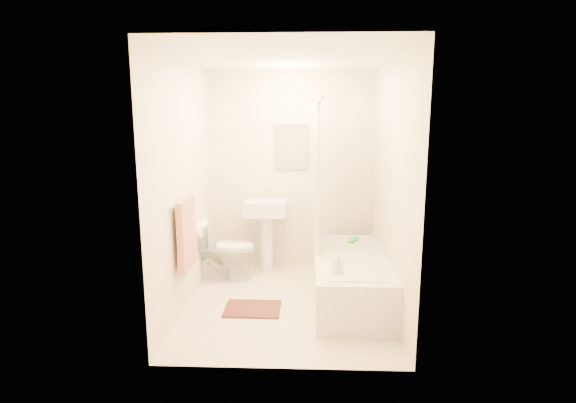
{
  "coord_description": "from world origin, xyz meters",
  "views": [
    {
      "loc": [
        0.17,
        -4.27,
        1.87
      ],
      "look_at": [
        0.0,
        0.25,
        1.0
      ],
      "focal_mm": 28.0,
      "sensor_mm": 36.0,
      "label": 1
    }
  ],
  "objects_px": {
    "bathtub": "(350,278)",
    "soap_bottle": "(338,264)",
    "bath_mat": "(253,309)",
    "toilet": "(224,250)",
    "sink": "(266,233)"
  },
  "relations": [
    {
      "from": "toilet",
      "to": "bathtub",
      "type": "bearing_deg",
      "value": -120.86
    },
    {
      "from": "sink",
      "to": "bath_mat",
      "type": "distance_m",
      "value": 1.22
    },
    {
      "from": "sink",
      "to": "soap_bottle",
      "type": "relative_size",
      "value": 5.25
    },
    {
      "from": "bathtub",
      "to": "bath_mat",
      "type": "distance_m",
      "value": 1.03
    },
    {
      "from": "sink",
      "to": "bathtub",
      "type": "bearing_deg",
      "value": -40.69
    },
    {
      "from": "toilet",
      "to": "soap_bottle",
      "type": "height_order",
      "value": "toilet"
    },
    {
      "from": "bathtub",
      "to": "soap_bottle",
      "type": "bearing_deg",
      "value": -108.05
    },
    {
      "from": "bathtub",
      "to": "sink",
      "type": "bearing_deg",
      "value": 137.8
    },
    {
      "from": "toilet",
      "to": "bath_mat",
      "type": "xyz_separation_m",
      "value": [
        0.42,
        -0.83,
        -0.34
      ]
    },
    {
      "from": "sink",
      "to": "bathtub",
      "type": "xyz_separation_m",
      "value": [
        0.93,
        -0.84,
        -0.24
      ]
    },
    {
      "from": "bathtub",
      "to": "bath_mat",
      "type": "xyz_separation_m",
      "value": [
        -0.97,
        -0.28,
        -0.22
      ]
    },
    {
      "from": "bathtub",
      "to": "soap_bottle",
      "type": "relative_size",
      "value": 9.1
    },
    {
      "from": "bath_mat",
      "to": "sink",
      "type": "bearing_deg",
      "value": 87.88
    },
    {
      "from": "toilet",
      "to": "bath_mat",
      "type": "bearing_deg",
      "value": -162.54
    },
    {
      "from": "toilet",
      "to": "soap_bottle",
      "type": "relative_size",
      "value": 3.94
    }
  ]
}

